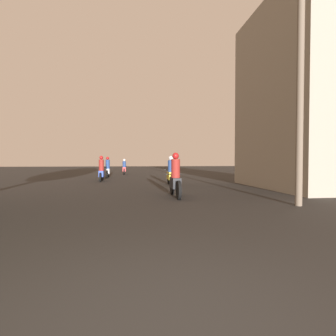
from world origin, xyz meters
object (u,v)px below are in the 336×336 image
motorcycle_red (124,168)px  motorcycle_yellow (171,174)px  utility_pole_near (301,57)px  motorcycle_silver (108,169)px  motorcycle_black (175,179)px  motorcycle_blue (102,171)px  building_right_near (307,97)px

motorcycle_red → motorcycle_yellow: bearing=-67.2°
motorcycle_red → utility_pole_near: utility_pole_near is taller
motorcycle_silver → motorcycle_red: (1.13, 4.84, -0.05)m
motorcycle_black → motorcycle_blue: 8.60m
building_right_near → motorcycle_black: bearing=-161.1°
motorcycle_yellow → motorcycle_blue: 5.21m
motorcycle_yellow → motorcycle_red: (-2.81, 11.61, -0.02)m
motorcycle_red → utility_pole_near: bearing=-64.0°
motorcycle_yellow → motorcycle_silver: (-3.94, 6.76, 0.03)m
motorcycle_blue → motorcycle_silver: 3.45m
building_right_near → motorcycle_blue: bearing=152.2°
building_right_near → utility_pole_near: (-3.60, -4.72, -0.11)m
motorcycle_black → utility_pole_near: (3.29, -2.36, 3.69)m
motorcycle_silver → building_right_near: building_right_near is taller
motorcycle_silver → motorcycle_red: bearing=80.0°
motorcycle_black → motorcycle_silver: 11.81m
motorcycle_silver → utility_pole_near: bearing=-60.7°
motorcycle_red → motorcycle_blue: bearing=-89.1°
motorcycle_black → utility_pole_near: 5.48m
motorcycle_blue → motorcycle_silver: motorcycle_blue is taller
motorcycle_black → motorcycle_blue: (-3.52, 7.85, 0.02)m
motorcycle_silver → building_right_near: size_ratio=0.22×
building_right_near → utility_pole_near: building_right_near is taller
motorcycle_blue → motorcycle_silver: (0.08, 3.45, -0.00)m
motorcycle_silver → motorcycle_red: size_ratio=1.03×
motorcycle_black → motorcycle_red: 16.31m
motorcycle_black → motorcycle_yellow: motorcycle_black is taller
motorcycle_yellow → motorcycle_silver: bearing=117.9°
building_right_near → motorcycle_silver: bearing=139.1°
motorcycle_blue → utility_pole_near: utility_pole_near is taller
motorcycle_black → motorcycle_yellow: (0.50, 4.54, -0.01)m
motorcycle_silver → motorcycle_blue: bearing=-88.3°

